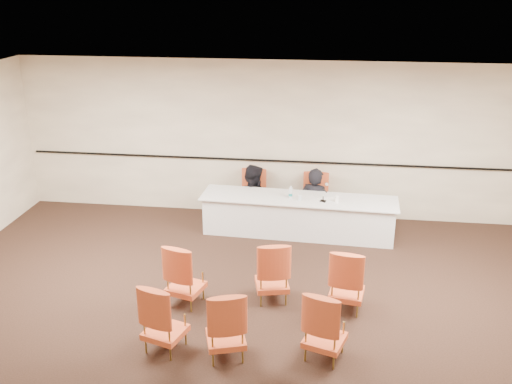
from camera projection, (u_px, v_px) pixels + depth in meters
The scene contains 20 objects.
floor at pixel (249, 328), 7.62m from camera, with size 10.00×10.00×0.00m, color black.
ceiling at pixel (248, 107), 6.55m from camera, with size 10.00×10.00×0.00m, color white.
wall_back at pixel (278, 140), 10.79m from camera, with size 10.00×0.04×3.00m, color #BBAB93.
wall_rail at pixel (278, 161), 10.90m from camera, with size 9.80×0.04×0.03m, color black.
panel_table at pixel (298, 216), 10.30m from camera, with size 3.50×0.81×0.70m, color silver, non-canonical shape.
panelist_main at pixel (314, 209), 10.77m from camera, with size 0.59×0.38×1.61m, color black.
panelist_main_chair at pixel (315, 200), 10.71m from camera, with size 0.50×0.50×0.95m, color #CC4E24, non-canonical shape.
panelist_second at pixel (252, 205), 10.98m from camera, with size 0.79×0.62×1.63m, color black.
panelist_second_chair at pixel (252, 196), 10.91m from camera, with size 0.50×0.50×0.95m, color #CC4E24, non-canonical shape.
papers at pixel (326, 200), 10.08m from camera, with size 0.30×0.22×0.00m, color white.
microphone at pixel (323, 194), 9.95m from camera, with size 0.11×0.22×0.31m, color black, non-canonical shape.
water_bottle at pixel (291, 192), 10.13m from camera, with size 0.07×0.07×0.22m, color #177C7E, non-canonical shape.
drinking_glass at pixel (300, 198), 10.05m from camera, with size 0.06×0.06×0.10m, color silver.
coffee_cup at pixel (337, 199), 9.95m from camera, with size 0.08×0.08×0.12m, color white.
aud_chair_front_left at pixel (185, 274), 8.05m from camera, with size 0.50×0.50×0.95m, color #CC4E24, non-canonical shape.
aud_chair_front_mid at pixel (272, 270), 8.14m from camera, with size 0.50×0.50×0.95m, color #CC4E24, non-canonical shape.
aud_chair_front_right at pixel (347, 279), 7.91m from camera, with size 0.50×0.50×0.95m, color #CC4E24, non-canonical shape.
aud_chair_back_left at pixel (164, 316), 7.05m from camera, with size 0.50×0.50×0.95m, color #CC4E24, non-canonical shape.
aud_chair_back_mid at pixel (225, 323), 6.91m from camera, with size 0.50×0.50×0.95m, color #CC4E24, non-canonical shape.
aud_chair_back_right at pixel (325, 324), 6.89m from camera, with size 0.50×0.50×0.95m, color #CC4E24, non-canonical shape.
Camera 1 is at (0.93, -6.40, 4.42)m, focal length 40.00 mm.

